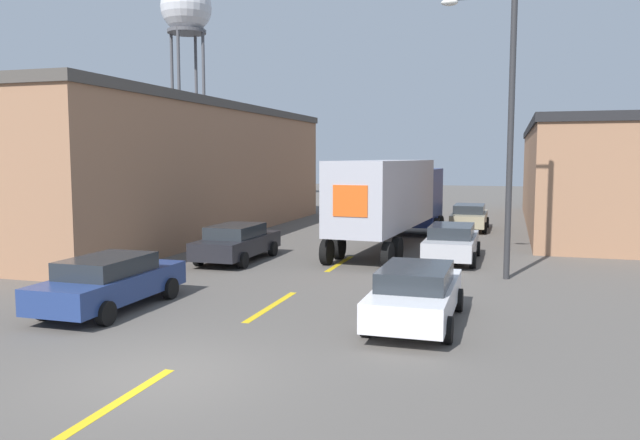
{
  "coord_description": "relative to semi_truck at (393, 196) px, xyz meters",
  "views": [
    {
      "loc": [
        6.1,
        -9.91,
        4.05
      ],
      "look_at": [
        0.22,
        9.38,
        2.0
      ],
      "focal_mm": 35.0,
      "sensor_mm": 36.0,
      "label": 1
    }
  ],
  "objects": [
    {
      "name": "ground_plane",
      "position": [
        -1.13,
        -17.58,
        -2.32
      ],
      "size": [
        160.0,
        160.0,
        0.0
      ],
      "primitive_type": "plane",
      "color": "#56514C"
    },
    {
      "name": "road_centerline",
      "position": [
        -1.13,
        -12.0,
        -2.32
      ],
      "size": [
        0.2,
        17.81,
        0.01
      ],
      "color": "gold",
      "rests_on": "ground_plane"
    },
    {
      "name": "warehouse_left",
      "position": [
        -13.34,
        1.86,
        1.08
      ],
      "size": [
        10.41,
        26.0,
        6.78
      ],
      "color": "#9E7051",
      "rests_on": "ground_plane"
    },
    {
      "name": "warehouse_right",
      "position": [
        11.32,
        11.54,
        0.61
      ],
      "size": [
        10.91,
        24.66,
        5.84
      ],
      "color": "#9E7051",
      "rests_on": "ground_plane"
    },
    {
      "name": "semi_truck",
      "position": [
        0.0,
        0.0,
        0.0
      ],
      "size": [
        3.42,
        12.65,
        3.9
      ],
      "rotation": [
        0.0,
        0.0,
        -0.07
      ],
      "color": "navy",
      "rests_on": "ground_plane"
    },
    {
      "name": "parked_car_left_near",
      "position": [
        -5.13,
        -13.52,
        -1.57
      ],
      "size": [
        2.02,
        4.8,
        1.43
      ],
      "color": "navy",
      "rests_on": "ground_plane"
    },
    {
      "name": "parked_car_right_far",
      "position": [
        2.86,
        7.81,
        -1.57
      ],
      "size": [
        2.02,
        4.8,
        1.43
      ],
      "color": "tan",
      "rests_on": "ground_plane"
    },
    {
      "name": "parked_car_right_mid",
      "position": [
        2.86,
        -2.99,
        -1.57
      ],
      "size": [
        2.02,
        4.8,
        1.43
      ],
      "color": "#B2B2B7",
      "rests_on": "ground_plane"
    },
    {
      "name": "parked_car_left_far",
      "position": [
        -5.13,
        -5.46,
        -1.57
      ],
      "size": [
        2.02,
        4.8,
        1.43
      ],
      "color": "black",
      "rests_on": "ground_plane"
    },
    {
      "name": "parked_car_right_near",
      "position": [
        2.86,
        -12.59,
        -1.57
      ],
      "size": [
        2.02,
        4.8,
        1.43
      ],
      "color": "silver",
      "rests_on": "ground_plane"
    },
    {
      "name": "water_tower",
      "position": [
        -23.39,
        24.16,
        14.59
      ],
      "size": [
        4.57,
        4.57,
        19.72
      ],
      "color": "#47474C",
      "rests_on": "ground_plane"
    },
    {
      "name": "street_lamp",
      "position": [
        4.7,
        -6.14,
        3.0
      ],
      "size": [
        2.42,
        0.32,
        9.33
      ],
      "color": "#2D2D30",
      "rests_on": "ground_plane"
    }
  ]
}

